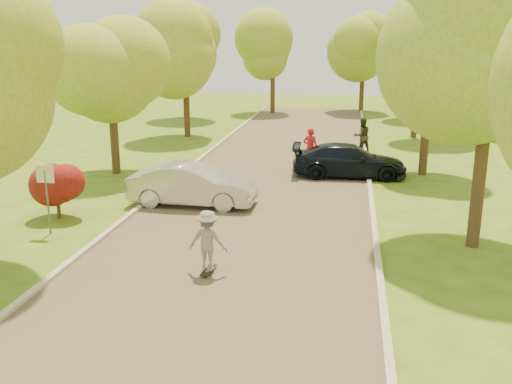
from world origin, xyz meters
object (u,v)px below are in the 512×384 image
Objects in this scene: dark_sedan at (349,161)px; person_olive at (362,136)px; silver_sedan at (193,185)px; person_striped at (310,148)px; longboard at (208,270)px; street_sign at (46,185)px; skateboarder at (208,241)px.

dark_sedan is 5.22m from person_olive.
silver_sedan is 12.15m from person_olive.
person_striped is at bearing -28.34° from silver_sedan.
street_sign is at bearing -18.02° from longboard.
skateboarder is 16.92m from person_olive.
silver_sedan is 7.65m from person_striped.
person_striped is at bearing -94.23° from longboard.
longboard is at bearing -160.18° from silver_sedan.
skateboarder reaches higher than silver_sedan.
longboard is 0.80m from skateboarder.
dark_sedan is 11.76m from skateboarder.
skateboarder is at bearing 159.91° from dark_sedan.
longboard is at bearing 92.72° from person_striped.
longboard is at bearing 51.09° from person_olive.
street_sign is 6.12m from longboard.
skateboarder is at bearing 51.09° from person_olive.
skateboarder is 12.70m from person_striped.
dark_sedan is 2.24m from person_striped.
person_striped is (-1.77, 1.35, 0.24)m from dark_sedan.
person_olive reaches higher than skateboarder.
dark_sedan is at bearing 153.09° from person_striped.
silver_sedan is at bearing 71.19° from person_striped.
silver_sedan is 0.93× the size of dark_sedan.
silver_sedan reaches higher than dark_sedan.
skateboarder is at bearing -21.41° from street_sign.
dark_sedan is (8.99, 9.07, -0.86)m from street_sign.
silver_sedan is 5.54× the size of longboard.
skateboarder reaches higher than longboard.
person_striped is at bearing -94.23° from skateboarder.
silver_sedan is 6.29m from longboard.
dark_sedan is 3.11× the size of skateboarder.
person_olive is (0.61, 5.18, 0.23)m from dark_sedan.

